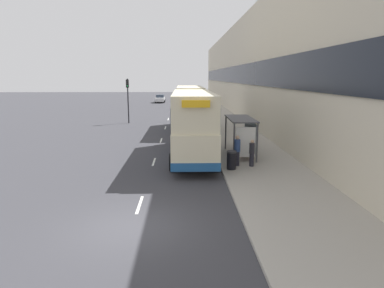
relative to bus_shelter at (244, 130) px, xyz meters
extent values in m
plane|color=#38383D|center=(-5.77, -10.30, -1.88)|extent=(220.00, 220.00, 0.00)
cube|color=#A39E93|center=(0.73, 28.20, -1.81)|extent=(5.00, 93.00, 0.14)
cube|color=beige|center=(4.73, 28.20, 4.31)|extent=(3.00, 93.00, 12.37)
cube|color=black|center=(3.19, 28.20, 3.69)|extent=(0.12, 89.28, 2.23)
cube|color=silver|center=(-5.77, -8.14, -1.87)|extent=(0.12, 2.00, 0.01)
cube|color=silver|center=(-5.77, -0.81, -1.87)|extent=(0.12, 2.00, 0.01)
cube|color=silver|center=(-5.77, 6.53, -1.87)|extent=(0.12, 2.00, 0.01)
cube|color=silver|center=(-5.77, 13.87, -1.87)|extent=(0.12, 2.00, 0.01)
cube|color=silver|center=(-5.77, 21.21, -1.87)|extent=(0.12, 2.00, 0.01)
cube|color=#4C4C51|center=(-0.17, 0.35, 0.70)|extent=(1.60, 4.20, 0.08)
cylinder|color=#4C4C51|center=(-0.87, -1.65, -0.54)|extent=(0.10, 0.10, 2.40)
cylinder|color=#4C4C51|center=(-0.87, 2.35, -0.54)|extent=(0.10, 0.10, 2.40)
cylinder|color=#4C4C51|center=(0.53, -1.65, -0.54)|extent=(0.10, 0.10, 2.40)
cylinder|color=#4C4C51|center=(0.53, 2.35, -0.54)|extent=(0.10, 0.10, 2.40)
cube|color=#99A8B2|center=(0.50, 0.35, -0.42)|extent=(0.04, 3.68, 1.92)
cube|color=white|center=(-0.17, -1.59, -0.49)|extent=(1.19, 0.10, 1.82)
cube|color=maroon|center=(0.07, 0.35, -1.29)|extent=(0.36, 2.80, 0.08)
cube|color=beige|center=(-3.30, 0.36, -0.45)|extent=(2.55, 10.52, 1.85)
cube|color=beige|center=(-3.30, 0.36, 1.45)|extent=(2.50, 10.20, 1.95)
cube|color=#1E518C|center=(-3.30, 0.36, -1.15)|extent=(2.58, 10.57, 0.45)
cube|color=#2D3847|center=(-3.30, 0.36, -0.08)|extent=(2.58, 9.89, 0.81)
cube|color=#2D3847|center=(-3.30, 0.36, 1.35)|extent=(2.55, 9.89, 0.94)
cube|color=yellow|center=(-3.30, -4.88, 2.07)|extent=(1.40, 0.08, 0.36)
cylinder|color=black|center=(-4.57, 3.93, -1.38)|extent=(0.30, 1.00, 1.00)
cylinder|color=black|center=(-2.02, 3.93, -1.38)|extent=(0.30, 1.00, 1.00)
cylinder|color=black|center=(-4.57, -2.90, -1.38)|extent=(0.30, 1.00, 1.00)
cylinder|color=black|center=(-2.02, -2.90, -1.38)|extent=(0.30, 1.00, 1.00)
cube|color=beige|center=(-3.23, 12.30, -0.45)|extent=(2.55, 10.05, 1.85)
cube|color=beige|center=(-3.23, 12.30, 1.45)|extent=(2.50, 9.75, 1.95)
cube|color=#1E518C|center=(-3.23, 12.30, -1.15)|extent=(2.58, 10.10, 0.45)
cube|color=#2D3847|center=(-3.23, 12.30, -0.08)|extent=(2.58, 9.45, 0.81)
cube|color=#2D3847|center=(-3.23, 12.30, 1.35)|extent=(2.55, 9.45, 0.94)
cube|color=yellow|center=(-3.23, 7.30, 2.07)|extent=(1.40, 0.08, 0.36)
cylinder|color=black|center=(-4.50, 15.72, -1.38)|extent=(0.30, 1.00, 1.00)
cylinder|color=black|center=(-1.95, 15.72, -1.38)|extent=(0.30, 1.00, 1.00)
cylinder|color=black|center=(-4.50, 9.19, -1.38)|extent=(0.30, 1.00, 1.00)
cylinder|color=black|center=(-1.95, 9.19, -1.38)|extent=(0.30, 1.00, 1.00)
cube|color=black|center=(-2.61, 35.88, -1.16)|extent=(1.83, 3.85, 0.83)
cube|color=#2D3847|center=(-2.61, 35.69, -0.41)|extent=(1.61, 1.85, 0.68)
cylinder|color=black|center=(-3.53, 37.07, -1.58)|extent=(0.20, 0.60, 0.60)
cylinder|color=black|center=(-1.69, 37.07, -1.58)|extent=(0.20, 0.60, 0.60)
cylinder|color=black|center=(-3.53, 34.69, -1.58)|extent=(0.20, 0.60, 0.60)
cylinder|color=black|center=(-1.69, 34.69, -1.58)|extent=(0.20, 0.60, 0.60)
cube|color=silver|center=(-3.15, 43.32, -1.16)|extent=(1.75, 4.03, 0.83)
cube|color=#2D3847|center=(-3.15, 43.12, -0.40)|extent=(1.54, 1.93, 0.68)
cylinder|color=black|center=(-4.03, 44.57, -1.58)|extent=(0.20, 0.60, 0.60)
cylinder|color=black|center=(-2.28, 44.57, -1.58)|extent=(0.20, 0.60, 0.60)
cylinder|color=black|center=(-4.03, 42.07, -1.58)|extent=(0.20, 0.60, 0.60)
cylinder|color=black|center=(-2.28, 42.07, -1.58)|extent=(0.20, 0.60, 0.60)
cube|color=silver|center=(-8.59, 49.56, -1.20)|extent=(1.75, 4.53, 0.74)
cube|color=#2D3847|center=(-8.59, 49.79, -0.53)|extent=(1.54, 2.17, 0.61)
cylinder|color=black|center=(-7.71, 48.16, -1.58)|extent=(0.20, 0.60, 0.60)
cylinder|color=black|center=(-9.46, 48.16, -1.58)|extent=(0.20, 0.60, 0.60)
cylinder|color=black|center=(-7.71, 50.97, -1.58)|extent=(0.20, 0.60, 0.60)
cylinder|color=black|center=(-9.46, 50.97, -1.58)|extent=(0.20, 0.60, 0.60)
cylinder|color=#23232D|center=(-0.79, -2.37, -1.31)|extent=(0.29, 0.29, 0.85)
cylinder|color=navy|center=(-0.79, -2.37, -0.54)|extent=(0.35, 0.35, 0.71)
sphere|color=tan|center=(-0.79, -2.37, -0.07)|extent=(0.23, 0.23, 0.23)
cylinder|color=#23232D|center=(0.04, -2.53, -1.36)|extent=(0.26, 0.26, 0.75)
cylinder|color=#26262D|center=(0.04, -2.53, -0.68)|extent=(0.31, 0.31, 0.62)
sphere|color=tan|center=(0.04, -2.53, -0.27)|extent=(0.20, 0.20, 0.20)
cylinder|color=black|center=(-1.22, -3.14, -1.26)|extent=(0.52, 0.52, 0.95)
cylinder|color=#2D2D33|center=(-1.22, -3.14, -0.74)|extent=(0.55, 0.55, 0.10)
cylinder|color=black|center=(-10.17, 17.68, 0.65)|extent=(0.14, 0.14, 5.05)
cube|color=black|center=(-10.17, 17.63, 2.63)|extent=(0.30, 0.24, 0.90)
sphere|color=#2D2D2D|center=(-10.17, 17.51, 2.90)|extent=(0.16, 0.16, 0.16)
sphere|color=#2D2D2D|center=(-10.17, 17.51, 2.63)|extent=(0.16, 0.16, 0.16)
sphere|color=#19D84C|center=(-10.17, 17.51, 2.36)|extent=(0.16, 0.16, 0.16)
camera|label=1|loc=(-3.95, -21.72, 3.38)|focal=32.00mm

